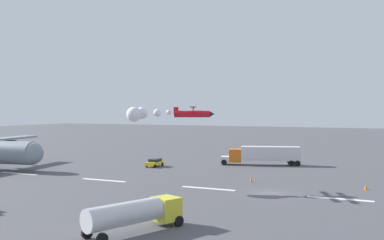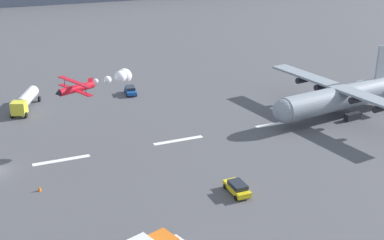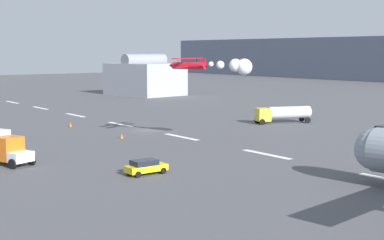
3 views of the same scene
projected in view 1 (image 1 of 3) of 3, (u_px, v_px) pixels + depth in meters
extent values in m
plane|color=#4C4C51|center=(270.00, 193.00, 59.45)|extent=(440.00, 440.00, 0.00)
cube|color=white|center=(340.00, 199.00, 55.79)|extent=(8.00, 0.90, 0.01)
cube|color=white|center=(208.00, 188.00, 63.10)|extent=(8.00, 0.90, 0.01)
cube|color=white|center=(104.00, 180.00, 70.41)|extent=(8.00, 0.90, 0.01)
cube|color=white|center=(19.00, 173.00, 77.72)|extent=(8.00, 0.90, 0.01)
sphere|color=gray|center=(32.00, 153.00, 79.88)|extent=(3.99, 3.99, 3.99)
cylinder|color=black|center=(11.00, 143.00, 91.58)|extent=(2.53, 1.41, 1.10)
cylinder|color=red|center=(192.00, 114.00, 64.70)|extent=(5.12, 2.89, 0.98)
cube|color=red|center=(193.00, 115.00, 64.70)|extent=(3.47, 6.92, 0.12)
cube|color=red|center=(193.00, 107.00, 64.67)|extent=(3.47, 6.92, 0.12)
cylinder|color=black|center=(194.00, 111.00, 67.20)|extent=(0.08, 0.08, 1.15)
cylinder|color=black|center=(193.00, 111.00, 62.17)|extent=(0.08, 0.08, 1.15)
cube|color=red|center=(176.00, 111.00, 64.75)|extent=(0.68, 0.36, 1.10)
cube|color=red|center=(176.00, 114.00, 64.76)|extent=(1.33, 2.08, 0.08)
cone|color=black|center=(212.00, 114.00, 64.62)|extent=(0.97, 1.04, 0.83)
sphere|color=white|center=(169.00, 112.00, 64.50)|extent=(0.70, 0.70, 0.70)
sphere|color=white|center=(157.00, 113.00, 64.99)|extent=(1.09, 1.09, 1.09)
sphere|color=white|center=(142.00, 113.00, 65.04)|extent=(1.73, 1.73, 1.73)
sphere|color=white|center=(134.00, 114.00, 64.65)|extent=(2.17, 2.17, 2.17)
cube|color=silver|center=(225.00, 159.00, 90.36)|extent=(2.30, 2.87, 1.10)
cube|color=orange|center=(235.00, 155.00, 90.13)|extent=(3.06, 3.12, 2.60)
cube|color=silver|center=(270.00, 154.00, 89.37)|extent=(11.79, 5.99, 2.80)
cylinder|color=black|center=(224.00, 162.00, 89.15)|extent=(1.15, 0.68, 1.10)
cylinder|color=black|center=(291.00, 163.00, 87.74)|extent=(1.15, 0.68, 1.10)
cylinder|color=black|center=(298.00, 163.00, 87.61)|extent=(1.15, 0.68, 1.10)
cylinder|color=black|center=(224.00, 161.00, 91.64)|extent=(1.15, 0.68, 1.10)
cylinder|color=black|center=(290.00, 162.00, 90.22)|extent=(1.15, 0.68, 1.10)
cylinder|color=black|center=(296.00, 162.00, 90.09)|extent=(1.15, 0.68, 1.10)
cube|color=yellow|center=(166.00, 209.00, 43.16)|extent=(3.05, 2.94, 2.20)
cylinder|color=silver|center=(124.00, 214.00, 39.77)|extent=(4.80, 7.83, 2.10)
cylinder|color=black|center=(163.00, 217.00, 44.46)|extent=(0.67, 1.05, 1.00)
cylinder|color=black|center=(87.00, 233.00, 38.61)|extent=(0.67, 1.05, 1.00)
cylinder|color=black|center=(179.00, 221.00, 42.73)|extent=(0.67, 1.05, 1.00)
cylinder|color=black|center=(102.00, 239.00, 36.87)|extent=(0.67, 1.05, 1.00)
cube|color=yellow|center=(155.00, 163.00, 86.94)|extent=(1.82, 4.32, 0.65)
cube|color=#1E232D|center=(155.00, 160.00, 87.10)|extent=(1.67, 2.60, 0.55)
cylinder|color=black|center=(155.00, 166.00, 85.20)|extent=(0.22, 0.64, 0.64)
cylinder|color=black|center=(162.00, 164.00, 87.94)|extent=(0.22, 0.64, 0.64)
cylinder|color=black|center=(147.00, 166.00, 85.94)|extent=(0.22, 0.64, 0.64)
cylinder|color=black|center=(154.00, 164.00, 88.69)|extent=(0.22, 0.64, 0.64)
cone|color=orange|center=(366.00, 187.00, 62.11)|extent=(0.44, 0.44, 0.75)
cone|color=orange|center=(251.00, 180.00, 68.53)|extent=(0.44, 0.44, 0.75)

